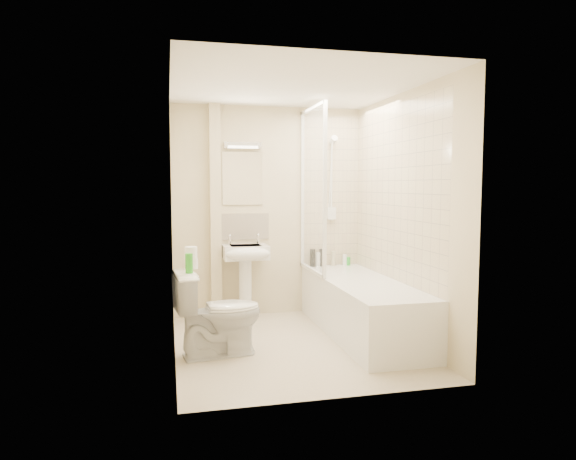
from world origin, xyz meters
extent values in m
plane|color=beige|center=(0.00, 0.00, 0.00)|extent=(2.50, 2.50, 0.00)
cube|color=beige|center=(0.00, 1.25, 1.20)|extent=(2.20, 0.02, 2.40)
cube|color=beige|center=(-1.10, 0.00, 1.20)|extent=(0.02, 2.50, 2.40)
cube|color=beige|center=(1.10, 0.00, 1.20)|extent=(0.02, 2.50, 2.40)
cube|color=white|center=(0.00, 0.00, 2.40)|extent=(2.20, 2.50, 0.02)
cube|color=beige|center=(0.75, 1.24, 1.42)|extent=(0.70, 0.01, 1.75)
cube|color=beige|center=(1.09, 0.20, 1.42)|extent=(0.01, 2.10, 1.75)
cube|color=beige|center=(-0.62, 1.19, 1.20)|extent=(0.12, 0.12, 2.40)
cube|color=beige|center=(-0.30, 1.24, 1.03)|extent=(0.60, 0.02, 0.30)
cube|color=white|center=(-0.30, 1.24, 1.58)|extent=(0.46, 0.01, 0.60)
cube|color=silver|center=(-0.30, 1.22, 1.95)|extent=(0.42, 0.07, 0.07)
cube|color=white|center=(0.75, 0.20, 0.28)|extent=(0.70, 2.10, 0.55)
cube|color=white|center=(0.75, 0.20, 0.49)|extent=(0.56, 1.96, 0.05)
cube|color=white|center=(0.40, 0.80, 1.45)|extent=(0.01, 0.90, 1.80)
cube|color=white|center=(0.40, 1.23, 1.45)|extent=(0.04, 0.04, 1.80)
cube|color=white|center=(0.40, 0.35, 1.45)|extent=(0.04, 0.04, 1.80)
cube|color=white|center=(0.40, 0.80, 2.33)|extent=(0.04, 0.90, 0.04)
cube|color=white|center=(0.40, 0.80, 0.57)|extent=(0.04, 0.90, 0.03)
cylinder|color=white|center=(0.75, 1.22, 1.55)|extent=(0.02, 0.02, 0.90)
cylinder|color=white|center=(0.75, 1.22, 1.10)|extent=(0.05, 0.05, 0.02)
cylinder|color=white|center=(0.75, 1.22, 2.00)|extent=(0.05, 0.05, 0.02)
cylinder|color=white|center=(0.75, 1.15, 2.03)|extent=(0.08, 0.11, 0.11)
cube|color=white|center=(0.75, 1.21, 1.17)|extent=(0.10, 0.05, 0.14)
cylinder|color=white|center=(0.73, 1.19, 1.60)|extent=(0.01, 0.13, 0.84)
cylinder|color=white|center=(-0.30, 1.08, 0.33)|extent=(0.14, 0.14, 0.67)
cube|color=white|center=(-0.30, 1.05, 0.76)|extent=(0.49, 0.38, 0.15)
ellipsoid|color=white|center=(-0.30, 0.88, 0.76)|extent=(0.49, 0.21, 0.15)
cube|color=silver|center=(-0.30, 1.05, 0.82)|extent=(0.34, 0.25, 0.04)
cylinder|color=white|center=(-0.47, 1.16, 0.88)|extent=(0.03, 0.03, 0.10)
cylinder|color=white|center=(-0.14, 1.16, 0.88)|extent=(0.03, 0.03, 0.10)
sphere|color=white|center=(-0.47, 1.16, 0.94)|extent=(0.04, 0.04, 0.04)
sphere|color=white|center=(-0.14, 1.16, 0.94)|extent=(0.04, 0.04, 0.04)
cylinder|color=black|center=(0.51, 1.16, 0.65)|extent=(0.06, 0.06, 0.21)
cylinder|color=white|center=(0.57, 1.16, 0.63)|extent=(0.06, 0.06, 0.17)
cylinder|color=black|center=(0.61, 1.16, 0.65)|extent=(0.05, 0.05, 0.20)
cylinder|color=beige|center=(0.76, 1.16, 0.64)|extent=(0.06, 0.06, 0.17)
cylinder|color=white|center=(0.91, 1.16, 0.62)|extent=(0.05, 0.05, 0.13)
cylinder|color=green|center=(0.95, 1.16, 0.60)|extent=(0.06, 0.06, 0.10)
imported|color=white|center=(-0.72, -0.12, 0.38)|extent=(0.62, 0.86, 0.77)
cylinder|color=white|center=(-0.94, -0.01, 0.81)|extent=(0.11, 0.11, 0.09)
cylinder|color=white|center=(-0.95, -0.06, 0.91)|extent=(0.11, 0.11, 0.11)
cylinder|color=green|center=(-0.97, -0.24, 0.85)|extent=(0.06, 0.06, 0.17)
camera|label=1|loc=(-1.13, -4.59, 1.50)|focal=32.00mm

